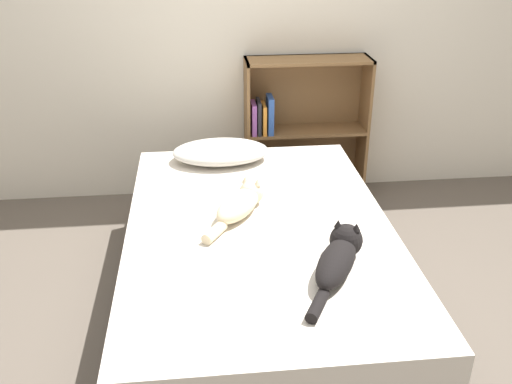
{
  "coord_description": "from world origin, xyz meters",
  "views": [
    {
      "loc": [
        -0.27,
        -2.39,
        1.87
      ],
      "look_at": [
        0.0,
        0.15,
        0.6
      ],
      "focal_mm": 40.0,
      "sensor_mm": 36.0,
      "label": 1
    }
  ],
  "objects_px": {
    "bed": "(259,268)",
    "cat_light": "(240,203)",
    "pillow": "(221,152)",
    "cat_dark": "(339,256)",
    "bookshelf": "(301,127)"
  },
  "relations": [
    {
      "from": "pillow",
      "to": "cat_light",
      "type": "height_order",
      "value": "cat_light"
    },
    {
      "from": "bed",
      "to": "cat_dark",
      "type": "bearing_deg",
      "value": -55.12
    },
    {
      "from": "bed",
      "to": "bookshelf",
      "type": "distance_m",
      "value": 1.41
    },
    {
      "from": "pillow",
      "to": "cat_light",
      "type": "bearing_deg",
      "value": -84.66
    },
    {
      "from": "bed",
      "to": "cat_light",
      "type": "height_order",
      "value": "cat_light"
    },
    {
      "from": "pillow",
      "to": "bed",
      "type": "bearing_deg",
      "value": -79.67
    },
    {
      "from": "cat_light",
      "to": "cat_dark",
      "type": "bearing_deg",
      "value": -112.51
    },
    {
      "from": "cat_dark",
      "to": "bookshelf",
      "type": "xyz_separation_m",
      "value": [
        0.15,
        1.73,
        -0.05
      ]
    },
    {
      "from": "bookshelf",
      "to": "pillow",
      "type": "bearing_deg",
      "value": -138.56
    },
    {
      "from": "bed",
      "to": "cat_light",
      "type": "distance_m",
      "value": 0.34
    },
    {
      "from": "bookshelf",
      "to": "bed",
      "type": "bearing_deg",
      "value": -108.43
    },
    {
      "from": "cat_light",
      "to": "bookshelf",
      "type": "distance_m",
      "value": 1.3
    },
    {
      "from": "pillow",
      "to": "cat_light",
      "type": "distance_m",
      "value": 0.68
    },
    {
      "from": "bed",
      "to": "cat_light",
      "type": "relative_size",
      "value": 4.37
    },
    {
      "from": "pillow",
      "to": "cat_dark",
      "type": "bearing_deg",
      "value": -70.27
    }
  ]
}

